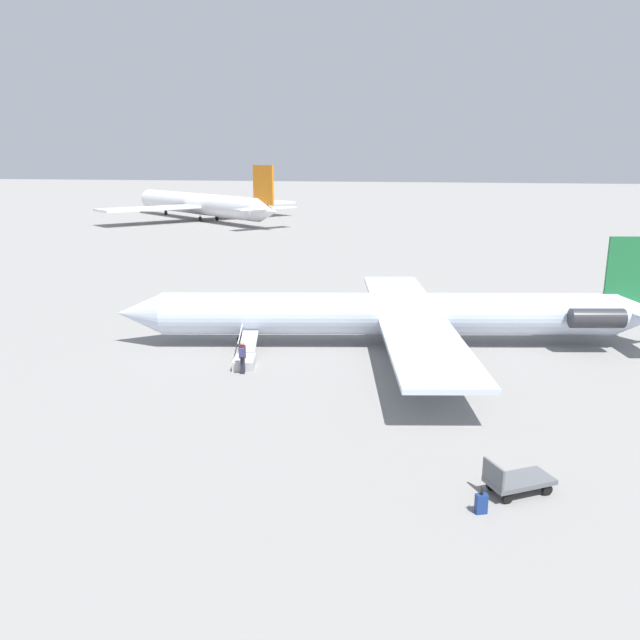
# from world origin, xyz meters

# --- Properties ---
(ground_plane) EXTENTS (600.00, 600.00, 0.00)m
(ground_plane) POSITION_xyz_m (0.00, 0.00, 0.00)
(ground_plane) COLOR gray
(airplane_main) EXTENTS (32.28, 25.12, 6.48)m
(airplane_main) POSITION_xyz_m (-0.92, -0.22, 1.93)
(airplane_main) COLOR silver
(airplane_main) RESTS_ON ground
(airplane_far_right) EXTENTS (43.08, 34.85, 10.07)m
(airplane_far_right) POSITION_xyz_m (45.06, -72.84, 2.99)
(airplane_far_right) COLOR silver
(airplane_far_right) RESTS_ON ground
(boarding_stairs) EXTENTS (1.93, 4.14, 1.64)m
(boarding_stairs) POSITION_xyz_m (6.92, 5.52, 0.37)
(boarding_stairs) COLOR #B2B2B7
(boarding_stairs) RESTS_ON ground
(passenger) EXTENTS (0.40, 0.56, 1.74)m
(passenger) POSITION_xyz_m (6.52, 6.97, 1.00)
(passenger) COLOR #23232D
(passenger) RESTS_ON ground
(luggage_cart) EXTENTS (2.44, 2.13, 1.22)m
(luggage_cart) POSITION_xyz_m (-6.49, 16.10, 0.46)
(luggage_cart) COLOR #595B60
(luggage_cart) RESTS_ON ground
(suitcase) EXTENTS (0.42, 0.35, 0.88)m
(suitcase) POSITION_xyz_m (-5.37, 17.62, 0.33)
(suitcase) COLOR navy
(suitcase) RESTS_ON ground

